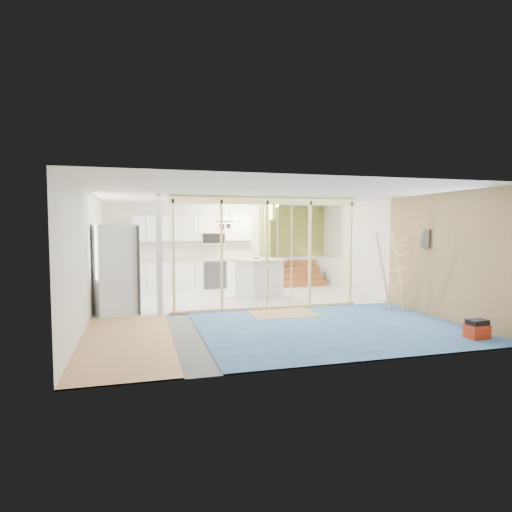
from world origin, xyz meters
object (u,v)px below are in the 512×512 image
object	(u,v)px
toolbox	(477,330)
ladder	(393,270)
fridge	(114,269)
island	(259,278)

from	to	relation	value
toolbox	ladder	bearing A→B (deg)	86.38
fridge	toolbox	distance (m)	7.21
fridge	island	size ratio (longest dim) A/B	1.47
island	ladder	size ratio (longest dim) A/B	0.74
fridge	ladder	world-z (taller)	fridge
fridge	toolbox	bearing A→B (deg)	-52.42
fridge	ladder	distance (m)	6.21
island	ladder	world-z (taller)	ladder
island	toolbox	size ratio (longest dim) A/B	3.61
island	toolbox	bearing A→B (deg)	-82.06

